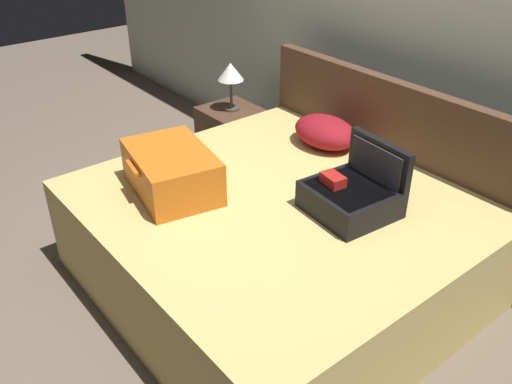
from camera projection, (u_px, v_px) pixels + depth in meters
ground_plane at (218, 313)px, 2.99m from camera, size 12.00×12.00×0.00m
back_wall at (440, 24)px, 3.21m from camera, size 8.00×0.10×2.60m
bed at (275, 244)px, 3.06m from camera, size 1.96×1.79×0.57m
headboard at (388, 160)px, 3.44m from camera, size 1.99×0.08×1.02m
hard_case_large at (172, 171)px, 2.93m from camera, size 0.63×0.49×0.24m
hard_case_medium at (353, 194)px, 2.77m from camera, size 0.44×0.43×0.35m
pillow_near_headboard at (325, 132)px, 3.43m from camera, size 0.44×0.32×0.18m
nightstand at (232, 141)px, 4.26m from camera, size 0.44×0.40×0.52m
table_lamp at (231, 74)px, 3.98m from camera, size 0.19×0.19×0.36m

